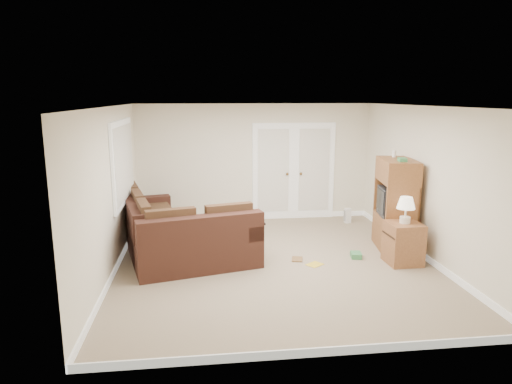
{
  "coord_description": "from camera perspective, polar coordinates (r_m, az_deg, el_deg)",
  "views": [
    {
      "loc": [
        -1.14,
        -6.91,
        2.65
      ],
      "look_at": [
        -0.26,
        0.39,
        1.1
      ],
      "focal_mm": 32.0,
      "sensor_mm": 36.0,
      "label": 1
    }
  ],
  "objects": [
    {
      "name": "floor_book",
      "position": [
        7.65,
        4.51,
        -8.34
      ],
      "size": [
        0.23,
        0.28,
        0.02
      ],
      "primitive_type": "imported",
      "rotation": [
        0.0,
        0.0,
        -0.24
      ],
      "color": "brown",
      "rests_on": "floor"
    },
    {
      "name": "sectional_sofa",
      "position": [
        7.9,
        -10.54,
        -5.21
      ],
      "size": [
        2.6,
        3.08,
        0.91
      ],
      "rotation": [
        0.0,
        0.0,
        0.24
      ],
      "color": "#3C1F17",
      "rests_on": "floor"
    },
    {
      "name": "wall_front",
      "position": [
        4.54,
        8.05,
        -6.2
      ],
      "size": [
        5.0,
        0.02,
        2.5
      ],
      "primitive_type": "cube",
      "color": "white",
      "rests_on": "floor"
    },
    {
      "name": "window_left",
      "position": [
        8.1,
        -16.27,
        3.61
      ],
      "size": [
        0.05,
        1.92,
        1.42
      ],
      "color": "white",
      "rests_on": "wall_left"
    },
    {
      "name": "wall_right",
      "position": [
        7.94,
        20.54,
        0.97
      ],
      "size": [
        0.02,
        5.5,
        2.5
      ],
      "primitive_type": "cube",
      "color": "white",
      "rests_on": "floor"
    },
    {
      "name": "baseboards",
      "position": [
        7.47,
        2.34,
        -8.48
      ],
      "size": [
        5.0,
        5.5,
        0.1
      ],
      "primitive_type": null,
      "color": "white",
      "rests_on": "floor"
    },
    {
      "name": "ceiling",
      "position": [
        7.01,
        2.51,
        10.65
      ],
      "size": [
        5.0,
        5.5,
        0.02
      ],
      "primitive_type": "cube",
      "color": "white",
      "rests_on": "wall_back"
    },
    {
      "name": "floor_greenbox",
      "position": [
        7.88,
        12.38,
        -7.71
      ],
      "size": [
        0.2,
        0.25,
        0.09
      ],
      "primitive_type": "cube",
      "rotation": [
        0.0,
        0.0,
        -0.17
      ],
      "color": "#3C854D",
      "rests_on": "floor"
    },
    {
      "name": "coffee_table",
      "position": [
        7.81,
        -3.17,
        -6.08
      ],
      "size": [
        0.74,
        1.17,
        0.74
      ],
      "rotation": [
        0.0,
        0.0,
        0.19
      ],
      "color": "black",
      "rests_on": "floor"
    },
    {
      "name": "french_doors",
      "position": [
        9.96,
        4.73,
        2.52
      ],
      "size": [
        1.8,
        0.05,
        2.13
      ],
      "color": "white",
      "rests_on": "floor"
    },
    {
      "name": "floor_magazine",
      "position": [
        7.47,
        7.36,
        -8.97
      ],
      "size": [
        0.32,
        0.31,
        0.01
      ],
      "primitive_type": "cube",
      "rotation": [
        0.0,
        0.0,
        0.63
      ],
      "color": "gold",
      "rests_on": "floor"
    },
    {
      "name": "side_cabinet",
      "position": [
        7.72,
        17.96,
        -5.7
      ],
      "size": [
        0.53,
        0.53,
        1.1
      ],
      "rotation": [
        0.0,
        0.0,
        0.02
      ],
      "color": "brown",
      "rests_on": "floor"
    },
    {
      "name": "tv_armoire",
      "position": [
        8.3,
        17.01,
        -1.47
      ],
      "size": [
        0.7,
        1.07,
        1.71
      ],
      "rotation": [
        0.0,
        0.0,
        -0.16
      ],
      "color": "brown",
      "rests_on": "floor"
    },
    {
      "name": "wall_back",
      "position": [
        9.83,
        -0.16,
        3.71
      ],
      "size": [
        5.0,
        0.02,
        2.5
      ],
      "primitive_type": "cube",
      "color": "white",
      "rests_on": "floor"
    },
    {
      "name": "space_heater",
      "position": [
        9.92,
        11.38,
        -2.91
      ],
      "size": [
        0.14,
        0.12,
        0.31
      ],
      "primitive_type": "cube",
      "rotation": [
        0.0,
        0.0,
        0.14
      ],
      "color": "white",
      "rests_on": "floor"
    },
    {
      "name": "wall_left",
      "position": [
        7.18,
        -17.67,
        0.09
      ],
      "size": [
        0.02,
        5.5,
        2.5
      ],
      "primitive_type": "cube",
      "color": "white",
      "rests_on": "floor"
    },
    {
      "name": "floor",
      "position": [
        7.49,
        2.34,
        -8.84
      ],
      "size": [
        5.5,
        5.5,
        0.0
      ],
      "primitive_type": "plane",
      "color": "gray",
      "rests_on": "ground"
    }
  ]
}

